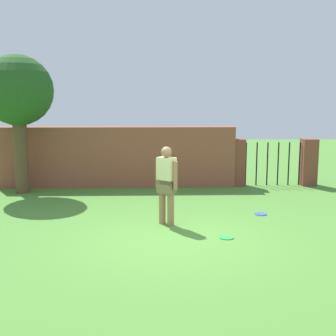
# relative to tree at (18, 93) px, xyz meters

# --- Properties ---
(ground_plane) EXTENTS (40.00, 40.00, 0.00)m
(ground_plane) POSITION_rel_tree_xyz_m (4.05, -4.12, -2.73)
(ground_plane) COLOR #4C8433
(brick_wall) EXTENTS (6.96, 0.50, 1.77)m
(brick_wall) POSITION_rel_tree_xyz_m (2.55, 0.82, -1.85)
(brick_wall) COLOR brown
(brick_wall) RESTS_ON ground
(tree) EXTENTS (1.90, 1.90, 3.76)m
(tree) POSITION_rel_tree_xyz_m (0.00, 0.00, 0.00)
(tree) COLOR brown
(tree) RESTS_ON ground
(person) EXTENTS (0.44, 0.40, 1.62)m
(person) POSITION_rel_tree_xyz_m (3.92, -3.22, -1.84)
(person) COLOR #9E704C
(person) RESTS_ON ground
(fence_gate) EXTENTS (2.60, 0.44, 1.40)m
(fence_gate) POSITION_rel_tree_xyz_m (7.21, 0.82, -2.03)
(fence_gate) COLOR brown
(fence_gate) RESTS_ON ground
(frisbee_blue) EXTENTS (0.27, 0.27, 0.02)m
(frisbee_blue) POSITION_rel_tree_xyz_m (6.06, -2.51, -2.72)
(frisbee_blue) COLOR blue
(frisbee_blue) RESTS_ON ground
(frisbee_green) EXTENTS (0.27, 0.27, 0.02)m
(frisbee_green) POSITION_rel_tree_xyz_m (5.01, -4.16, -2.72)
(frisbee_green) COLOR green
(frisbee_green) RESTS_ON ground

